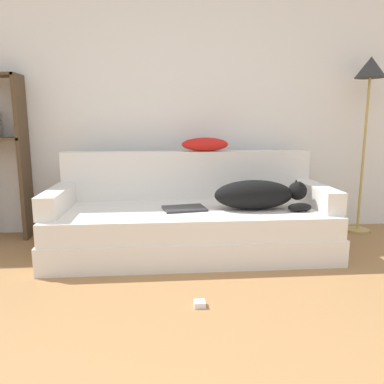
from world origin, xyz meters
name	(u,v)px	position (x,y,z in m)	size (l,w,h in m)	color
wall_back	(190,94)	(0.00, 2.70, 1.35)	(7.42, 0.06, 2.70)	white
couch	(191,230)	(-0.05, 1.97, 0.19)	(2.29, 0.94, 0.38)	silver
couch_backrest	(187,175)	(-0.05, 2.36, 0.60)	(2.25, 0.15, 0.44)	silver
couch_arm_left	(58,200)	(-1.13, 1.96, 0.47)	(0.15, 0.75, 0.17)	silver
couch_arm_right	(317,195)	(1.02, 1.96, 0.47)	(0.15, 0.75, 0.17)	silver
dog	(258,195)	(0.48, 1.87, 0.50)	(0.76, 0.29, 0.24)	black
laptop	(184,208)	(-0.11, 1.90, 0.39)	(0.37, 0.29, 0.02)	#2D2D30
throw_pillow	(205,144)	(0.11, 2.36, 0.88)	(0.43, 0.21, 0.12)	red
floor_lamp	(369,86)	(1.66, 2.42, 1.41)	(0.28, 0.28, 1.68)	tan
power_adapter	(200,304)	(-0.08, 1.00, 0.02)	(0.07, 0.07, 0.03)	white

